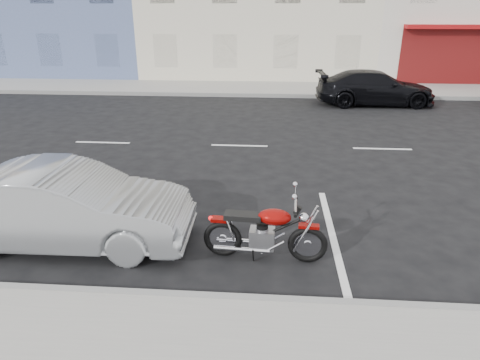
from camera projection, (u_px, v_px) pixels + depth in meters
name	position (u px, v px, depth m)	size (l,w,h in m)	color
ground	(310.00, 147.00, 12.04)	(120.00, 120.00, 0.00)	black
sidewalk_far	(191.00, 88.00, 20.39)	(80.00, 3.40, 0.15)	gray
curb_far	(184.00, 94.00, 18.82)	(80.00, 0.12, 0.16)	gray
motorcycle	(310.00, 237.00, 6.49)	(1.94, 0.64, 0.97)	black
sedan_silver	(66.00, 207.00, 6.95)	(1.42, 4.07, 1.34)	#95999C
car_far	(375.00, 88.00, 17.00)	(1.88, 4.63, 1.34)	black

